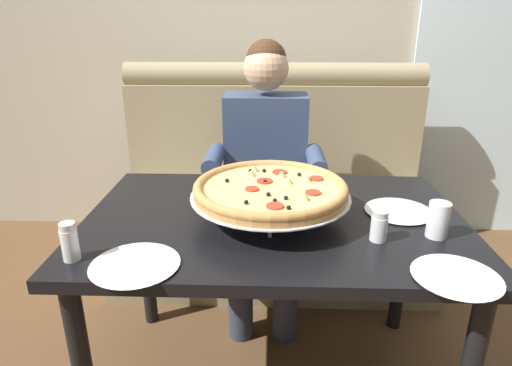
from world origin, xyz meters
TOP-DOWN VIEW (x-y plane):
  - back_wall_with_window at (0.00, 1.46)m, footprint 6.00×0.12m
  - booth_bench at (0.00, 0.89)m, footprint 1.69×0.78m
  - dining_table at (0.00, 0.00)m, footprint 1.29×0.84m
  - diner_main at (-0.04, 0.62)m, footprint 0.54×0.64m
  - pizza at (-0.01, -0.01)m, footprint 0.54×0.54m
  - shaker_parmesan at (-0.57, -0.31)m, footprint 0.05×0.05m
  - shaker_oregano at (0.32, -0.16)m, footprint 0.05×0.05m
  - plate_near_left at (-0.38, -0.34)m, footprint 0.25×0.25m
  - plate_near_right at (0.44, 0.05)m, footprint 0.24×0.24m
  - plate_far_side at (0.48, -0.37)m, footprint 0.23×0.23m
  - drinking_glass at (0.51, -0.13)m, footprint 0.07×0.07m
  - patio_chair at (1.60, 2.12)m, footprint 0.42×0.43m

SIDE VIEW (x-z plane):
  - booth_bench at x=0.00m, z-range -0.17..0.96m
  - patio_chair at x=1.60m, z-range 0.09..0.95m
  - dining_table at x=0.00m, z-range 0.27..1.00m
  - diner_main at x=-0.04m, z-range 0.07..1.35m
  - plate_near_left at x=-0.38m, z-range 0.72..0.74m
  - plate_near_right at x=0.44m, z-range 0.72..0.74m
  - plate_far_side at x=0.48m, z-range 0.72..0.74m
  - shaker_oregano at x=0.32m, z-range 0.72..0.81m
  - shaker_parmesan at x=-0.57m, z-range 0.71..0.83m
  - drinking_glass at x=0.51m, z-range 0.72..0.83m
  - pizza at x=-0.01m, z-range 0.76..0.89m
  - back_wall_with_window at x=0.00m, z-range 0.00..2.80m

